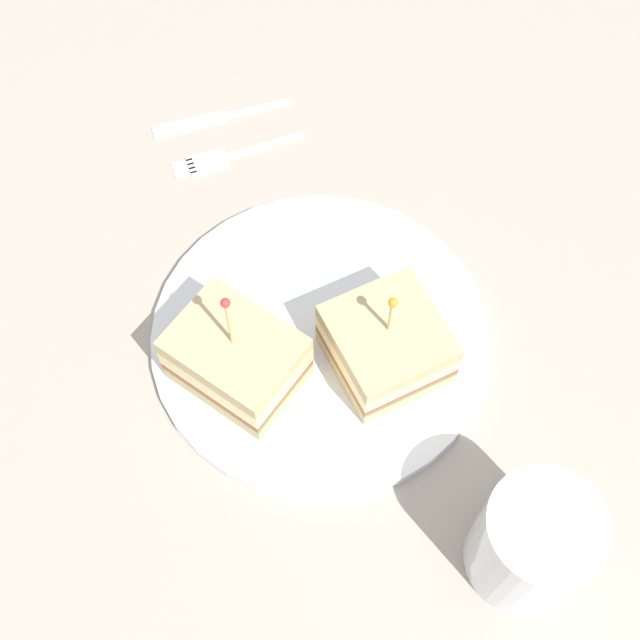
{
  "coord_description": "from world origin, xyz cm",
  "views": [
    {
      "loc": [
        -28.03,
        13.31,
        60.29
      ],
      "look_at": [
        0.0,
        0.0,
        3.02
      ],
      "focal_mm": 47.18,
      "sensor_mm": 36.0,
      "label": 1
    }
  ],
  "objects_px": {
    "drink_glass": "(530,545)",
    "fork": "(224,157)",
    "sandwich_half_front": "(386,345)",
    "sandwich_half_back": "(236,358)",
    "plate": "(320,335)",
    "knife": "(214,118)"
  },
  "relations": [
    {
      "from": "sandwich_half_back",
      "to": "knife",
      "type": "relative_size",
      "value": 0.86
    },
    {
      "from": "plate",
      "to": "sandwich_half_front",
      "type": "height_order",
      "value": "sandwich_half_front"
    },
    {
      "from": "fork",
      "to": "knife",
      "type": "xyz_separation_m",
      "value": [
        0.05,
        -0.01,
        0.0
      ]
    },
    {
      "from": "sandwich_half_front",
      "to": "sandwich_half_back",
      "type": "height_order",
      "value": "sandwich_half_back"
    },
    {
      "from": "plate",
      "to": "sandwich_half_back",
      "type": "bearing_deg",
      "value": 95.32
    },
    {
      "from": "plate",
      "to": "fork",
      "type": "xyz_separation_m",
      "value": [
        0.2,
        0.0,
        -0.0
      ]
    },
    {
      "from": "sandwich_half_front",
      "to": "sandwich_half_back",
      "type": "relative_size",
      "value": 0.82
    },
    {
      "from": "knife",
      "to": "sandwich_half_back",
      "type": "bearing_deg",
      "value": 162.52
    },
    {
      "from": "drink_glass",
      "to": "fork",
      "type": "bearing_deg",
      "value": 6.81
    },
    {
      "from": "plate",
      "to": "knife",
      "type": "distance_m",
      "value": 0.25
    },
    {
      "from": "drink_glass",
      "to": "knife",
      "type": "bearing_deg",
      "value": 5.04
    },
    {
      "from": "sandwich_half_front",
      "to": "sandwich_half_back",
      "type": "bearing_deg",
      "value": 70.77
    },
    {
      "from": "plate",
      "to": "sandwich_half_front",
      "type": "xyz_separation_m",
      "value": [
        -0.04,
        -0.03,
        0.03
      ]
    },
    {
      "from": "drink_glass",
      "to": "knife",
      "type": "xyz_separation_m",
      "value": [
        0.47,
        0.04,
        -0.04
      ]
    },
    {
      "from": "sandwich_half_front",
      "to": "drink_glass",
      "type": "distance_m",
      "value": 0.18
    },
    {
      "from": "sandwich_half_back",
      "to": "fork",
      "type": "distance_m",
      "value": 0.23
    },
    {
      "from": "drink_glass",
      "to": "sandwich_half_front",
      "type": "bearing_deg",
      "value": 5.12
    },
    {
      "from": "plate",
      "to": "drink_glass",
      "type": "distance_m",
      "value": 0.23
    },
    {
      "from": "plate",
      "to": "drink_glass",
      "type": "bearing_deg",
      "value": -167.05
    },
    {
      "from": "plate",
      "to": "sandwich_half_back",
      "type": "distance_m",
      "value": 0.08
    },
    {
      "from": "knife",
      "to": "drink_glass",
      "type": "bearing_deg",
      "value": -174.96
    },
    {
      "from": "drink_glass",
      "to": "sandwich_half_back",
      "type": "bearing_deg",
      "value": 30.02
    }
  ]
}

